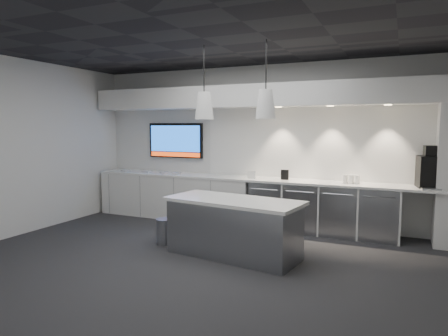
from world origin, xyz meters
The scene contains 26 objects.
floor centered at (0.00, 0.00, 0.00)m, with size 7.00×7.00×0.00m, color #2A2A2C.
ceiling centered at (0.00, 0.00, 3.00)m, with size 7.00×7.00×0.00m, color black.
wall_back centered at (0.00, 2.50, 1.50)m, with size 7.00×7.00×0.00m, color white.
wall_front centered at (0.00, -2.50, 1.50)m, with size 7.00×7.00×0.00m, color white.
wall_left centered at (-3.50, 0.00, 1.50)m, with size 7.00×7.00×0.00m, color white.
back_counter centered at (0.00, 2.17, 0.88)m, with size 6.80×0.65×0.04m, color white.
left_base_cabinets centered at (-1.75, 2.17, 0.43)m, with size 3.30×0.63×0.86m, color white.
fridge_unit_a centered at (0.25, 2.17, 0.42)m, with size 0.60×0.61×0.85m, color gray.
fridge_unit_b centered at (0.88, 2.17, 0.42)m, with size 0.60×0.61×0.85m, color gray.
fridge_unit_c centered at (1.51, 2.17, 0.42)m, with size 0.60×0.61×0.85m, color gray.
fridge_unit_d centered at (2.14, 2.17, 0.42)m, with size 0.60×0.61×0.85m, color gray.
backsplash centered at (1.20, 2.48, 1.55)m, with size 4.60×0.03×1.30m, color white.
soffit centered at (0.00, 2.20, 2.40)m, with size 6.90×0.60×0.40m, color white.
wall_tv centered at (-1.90, 2.45, 1.56)m, with size 1.25×0.07×0.72m.
island centered at (0.28, 0.41, 0.42)m, with size 2.04×1.09×0.82m.
bin centered at (-0.94, 0.50, 0.20)m, with size 0.29×0.29×0.40m, color gray.
coffee_machine centered at (2.85, 2.20, 1.17)m, with size 0.42×0.57×0.66m.
sign_black centered at (0.53, 2.17, 0.99)m, with size 0.14×0.02×0.18m, color black.
sign_white centered at (-0.07, 2.09, 0.97)m, with size 0.18×0.02×0.14m, color white.
cup_cluster centered at (1.68, 2.18, 0.97)m, with size 0.27×0.17×0.14m, color white, non-canonical shape.
tray_a centered at (-2.94, 2.11, 0.91)m, with size 0.16×0.16×0.03m, color #B2B2B2.
tray_b centered at (-2.44, 2.15, 0.91)m, with size 0.16×0.16×0.03m, color #B2B2B2.
tray_c centered at (-1.99, 2.15, 0.91)m, with size 0.16×0.16×0.03m, color #B2B2B2.
tray_d centered at (-1.69, 2.11, 0.91)m, with size 0.16×0.16×0.03m, color #B2B2B2.
pendant_left centered at (-0.18, 0.41, 2.15)m, with size 0.27×0.27×1.09m.
pendant_right centered at (0.74, 0.41, 2.15)m, with size 0.27×0.27×1.09m.
Camera 1 is at (2.46, -4.74, 1.86)m, focal length 32.00 mm.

